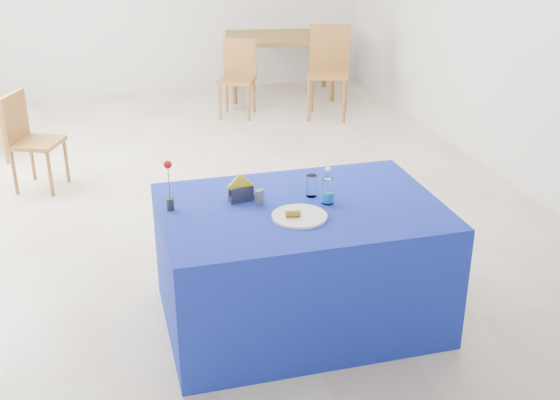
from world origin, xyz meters
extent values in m
plane|color=beige|center=(0.00, 0.00, 0.00)|extent=(7.00, 7.00, 0.00)
plane|color=silver|center=(0.00, -3.50, 1.40)|extent=(5.00, 0.00, 5.00)
plane|color=silver|center=(2.50, 0.00, 1.40)|extent=(0.00, 7.00, 7.00)
cylinder|color=white|center=(-0.01, -2.20, 0.77)|extent=(0.31, 0.31, 0.01)
cylinder|color=white|center=(0.14, -1.93, 0.82)|extent=(0.06, 0.06, 0.13)
cylinder|color=slate|center=(-0.16, -1.96, 0.80)|extent=(0.03, 0.03, 0.08)
cylinder|color=slate|center=(-0.19, -1.97, 0.80)|extent=(0.03, 0.03, 0.08)
cube|color=#102997|center=(0.05, -2.05, 0.38)|extent=(1.60, 1.10, 0.76)
cylinder|color=white|center=(0.20, -2.05, 0.83)|extent=(0.07, 0.07, 0.15)
cylinder|color=blue|center=(0.20, -2.05, 0.80)|extent=(0.07, 0.07, 0.06)
cylinder|color=silver|center=(0.20, -2.05, 0.94)|extent=(0.03, 0.03, 0.05)
cylinder|color=white|center=(0.20, -2.05, 0.97)|extent=(0.03, 0.03, 0.01)
cube|color=#36373B|center=(-0.27, -1.89, 0.78)|extent=(0.15, 0.08, 0.03)
cube|color=#343338|center=(-0.27, -1.92, 0.81)|extent=(0.14, 0.03, 0.09)
cube|color=#3B3B41|center=(-0.27, -1.87, 0.81)|extent=(0.14, 0.03, 0.09)
cube|color=gold|center=(-0.27, -1.89, 0.85)|extent=(0.16, 0.02, 0.16)
cylinder|color=#27272C|center=(-0.68, -1.91, 0.80)|extent=(0.04, 0.04, 0.07)
cylinder|color=#196527|center=(-0.68, -1.91, 0.91)|extent=(0.01, 0.01, 0.22)
sphere|color=#B70C0E|center=(-0.68, -1.91, 1.03)|extent=(0.05, 0.05, 0.05)
cube|color=olive|center=(1.28, 2.93, 0.73)|extent=(1.51, 1.11, 0.05)
cylinder|color=brown|center=(0.63, 2.70, 0.35)|extent=(0.06, 0.06, 0.71)
cylinder|color=brown|center=(1.81, 2.48, 0.35)|extent=(0.06, 0.06, 0.71)
cylinder|color=#935F2A|center=(0.75, 3.38, 0.35)|extent=(0.06, 0.06, 0.71)
cylinder|color=#965C2B|center=(1.93, 3.17, 0.35)|extent=(0.06, 0.06, 0.71)
cylinder|color=olive|center=(0.33, 2.10, 0.21)|extent=(0.03, 0.03, 0.41)
cylinder|color=olive|center=(0.63, 1.96, 0.21)|extent=(0.03, 0.03, 0.41)
cylinder|color=olive|center=(0.47, 2.40, 0.21)|extent=(0.03, 0.03, 0.41)
cylinder|color=olive|center=(0.77, 2.26, 0.21)|extent=(0.03, 0.03, 0.41)
cube|color=olive|center=(0.55, 2.18, 0.43)|extent=(0.51, 0.51, 0.04)
cube|color=olive|center=(0.62, 2.34, 0.65)|extent=(0.37, 0.19, 0.42)
cylinder|color=olive|center=(1.29, 1.76, 0.24)|extent=(0.04, 0.04, 0.49)
cylinder|color=olive|center=(1.65, 1.62, 0.24)|extent=(0.04, 0.04, 0.49)
cylinder|color=olive|center=(1.43, 2.13, 0.24)|extent=(0.04, 0.04, 0.49)
cylinder|color=olive|center=(1.80, 1.98, 0.24)|extent=(0.04, 0.04, 0.49)
cube|color=olive|center=(1.54, 1.87, 0.51)|extent=(0.60, 0.60, 0.04)
cube|color=olive|center=(1.62, 2.06, 0.77)|extent=(0.44, 0.21, 0.50)
cylinder|color=olive|center=(-1.47, 0.30, 0.20)|extent=(0.03, 0.03, 0.41)
cylinder|color=olive|center=(-1.34, 0.60, 0.20)|extent=(0.03, 0.03, 0.41)
cylinder|color=olive|center=(-1.77, 0.43, 0.20)|extent=(0.03, 0.03, 0.41)
cylinder|color=olive|center=(-1.63, 0.73, 0.20)|extent=(0.03, 0.03, 0.41)
cube|color=olive|center=(-1.55, 0.52, 0.42)|extent=(0.50, 0.50, 0.04)
cube|color=olive|center=(-1.71, 0.58, 0.64)|extent=(0.19, 0.36, 0.42)
cylinder|color=olive|center=(-1.90, 1.23, 0.24)|extent=(0.04, 0.04, 0.47)
cylinder|color=olive|center=(-1.75, 1.58, 0.24)|extent=(0.04, 0.04, 0.47)
cylinder|color=gold|center=(-0.05, -2.21, 0.79)|extent=(0.09, 0.05, 0.04)
cylinder|color=beige|center=(-0.01, -2.22, 0.79)|extent=(0.01, 0.03, 0.03)
camera|label=1|loc=(-1.02, -5.54, 2.41)|focal=45.00mm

